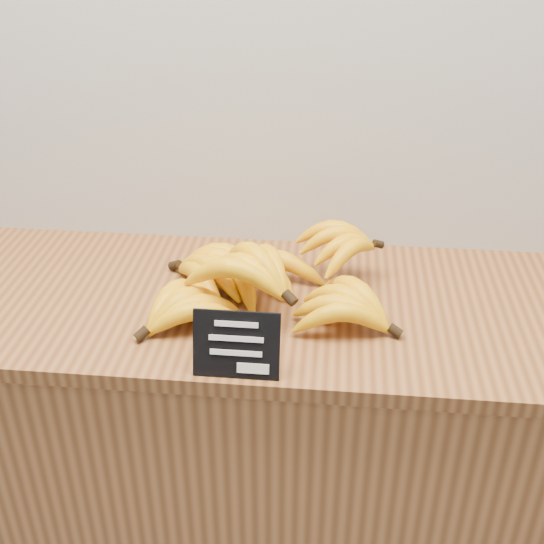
{
  "coord_description": "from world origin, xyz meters",
  "views": [
    {
      "loc": [
        0.22,
        1.61,
        1.66
      ],
      "look_at": [
        0.11,
        2.7,
        1.02
      ],
      "focal_mm": 45.0,
      "sensor_mm": 36.0,
      "label": 1
    }
  ],
  "objects": [
    {
      "name": "chalkboard_sign",
      "position": [
        0.07,
        2.51,
        0.99
      ],
      "size": [
        0.15,
        0.04,
        0.11
      ],
      "primitive_type": "cube",
      "rotation": [
        -0.28,
        0.0,
        0.0
      ],
      "color": "black",
      "rests_on": "counter_top"
    },
    {
      "name": "banana_pile",
      "position": [
        0.08,
        2.74,
        0.98
      ],
      "size": [
        0.51,
        0.39,
        0.13
      ],
      "color": "#F4B409",
      "rests_on": "counter_top"
    },
    {
      "name": "counter",
      "position": [
        0.11,
        2.75,
        0.45
      ],
      "size": [
        1.47,
        0.5,
        0.9
      ],
      "primitive_type": "cube",
      "color": "#A66735",
      "rests_on": "ground"
    },
    {
      "name": "counter_top",
      "position": [
        0.11,
        2.75,
        0.92
      ],
      "size": [
        1.54,
        0.54,
        0.03
      ],
      "primitive_type": "cube",
      "color": "brown",
      "rests_on": "counter"
    }
  ]
}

